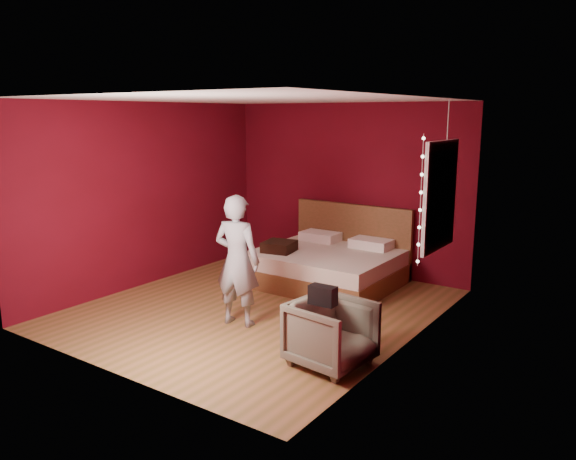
{
  "coord_description": "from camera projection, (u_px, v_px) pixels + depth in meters",
  "views": [
    {
      "loc": [
        4.19,
        -5.39,
        2.42
      ],
      "look_at": [
        0.17,
        0.4,
        0.97
      ],
      "focal_mm": 35.0,
      "sensor_mm": 36.0,
      "label": 1
    }
  ],
  "objects": [
    {
      "name": "hanging_plant",
      "position": [
        445.0,
        170.0,
        6.79
      ],
      "size": [
        0.38,
        0.34,
        1.03
      ],
      "color": "silver",
      "rests_on": "room_walls"
    },
    {
      "name": "bed",
      "position": [
        329.0,
        264.0,
        8.19
      ],
      "size": [
        1.95,
        1.66,
        1.07
      ],
      "color": "brown",
      "rests_on": "ground"
    },
    {
      "name": "handbag",
      "position": [
        323.0,
        295.0,
        5.29
      ],
      "size": [
        0.26,
        0.13,
        0.19
      ],
      "primitive_type": "cube",
      "rotation": [
        0.0,
        0.0,
        0.02
      ],
      "color": "black",
      "rests_on": "armchair"
    },
    {
      "name": "throw_pillow",
      "position": [
        279.0,
        246.0,
        8.06
      ],
      "size": [
        0.49,
        0.49,
        0.15
      ],
      "primitive_type": "cube",
      "rotation": [
        0.0,
        0.0,
        0.19
      ],
      "color": "black",
      "rests_on": "bed"
    },
    {
      "name": "armchair",
      "position": [
        331.0,
        333.0,
        5.47
      ],
      "size": [
        0.8,
        0.78,
        0.66
      ],
      "primitive_type": "imported",
      "rotation": [
        0.0,
        0.0,
        1.45
      ],
      "color": "#6B6955",
      "rests_on": "ground"
    },
    {
      "name": "person",
      "position": [
        237.0,
        261.0,
        6.47
      ],
      "size": [
        0.62,
        0.47,
        1.54
      ],
      "primitive_type": "imported",
      "rotation": [
        0.0,
        0.0,
        3.33
      ],
      "color": "gray",
      "rests_on": "ground"
    },
    {
      "name": "window",
      "position": [
        440.0,
        196.0,
        6.49
      ],
      "size": [
        0.05,
        0.97,
        1.27
      ],
      "color": "white",
      "rests_on": "room_walls"
    },
    {
      "name": "floor",
      "position": [
        259.0,
        308.0,
        7.16
      ],
      "size": [
        4.5,
        4.5,
        0.0
      ],
      "primitive_type": "plane",
      "color": "#8F6039",
      "rests_on": "ground"
    },
    {
      "name": "room_walls",
      "position": [
        258.0,
        177.0,
        6.82
      ],
      "size": [
        4.04,
        4.54,
        2.62
      ],
      "color": "#590916",
      "rests_on": "ground"
    },
    {
      "name": "fairy_lights",
      "position": [
        421.0,
        201.0,
        6.08
      ],
      "size": [
        0.04,
        0.04,
        1.45
      ],
      "color": "silver",
      "rests_on": "room_walls"
    }
  ]
}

